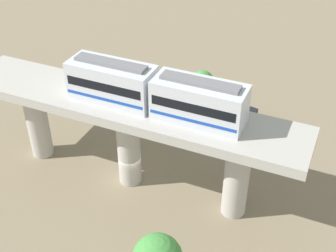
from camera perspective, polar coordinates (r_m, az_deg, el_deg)
name	(u,v)px	position (r m, az deg, el deg)	size (l,w,h in m)	color
ground_plane	(131,179)	(39.10, -4.72, -6.74)	(120.00, 120.00, 0.00)	#84755B
viaduct	(127,123)	(35.47, -5.17, 0.33)	(5.20, 28.00, 7.81)	#B7B2AA
train	(154,92)	(32.64, -1.78, 4.37)	(2.64, 13.55, 3.24)	silver
parked_car_silver	(160,120)	(44.76, -0.99, 0.74)	(2.16, 4.34, 1.76)	#B2B5BA
parked_car_black	(244,118)	(45.76, 9.62, 1.05)	(2.61, 4.48, 1.76)	black
parked_car_blue	(107,94)	(49.44, -7.67, 4.05)	(2.17, 4.34, 1.76)	#284CB7
tree_near_viaduct	(202,82)	(47.53, 4.36, 5.58)	(2.43, 2.43, 3.90)	brown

